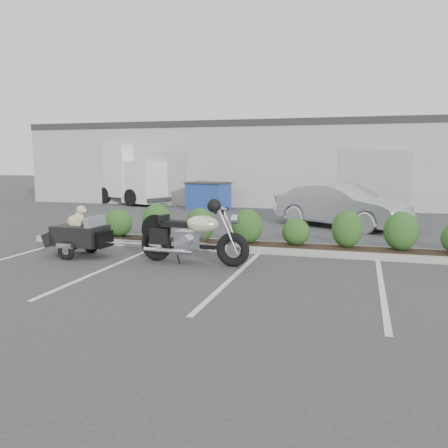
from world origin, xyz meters
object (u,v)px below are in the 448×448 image
(sedan, at_px, (341,205))
(delivery_truck, at_px, (123,175))
(dumpster, at_px, (208,195))
(pet_trailer, at_px, (80,234))
(motorcycle, at_px, (193,237))

(sedan, bearing_deg, delivery_truck, 89.66)
(sedan, relative_size, dumpster, 2.17)
(delivery_truck, bearing_deg, pet_trailer, -41.69)
(motorcycle, height_order, sedan, sedan)
(pet_trailer, bearing_deg, motorcycle, 2.93)
(sedan, xyz_separation_m, delivery_truck, (-11.21, 6.15, 0.66))
(motorcycle, xyz_separation_m, sedan, (2.81, 6.46, 0.15))
(motorcycle, relative_size, sedan, 0.57)
(dumpster, xyz_separation_m, delivery_truck, (-5.26, 1.92, 0.78))
(pet_trailer, xyz_separation_m, delivery_truck, (-5.61, 12.58, 0.89))
(pet_trailer, height_order, delivery_truck, delivery_truck)
(pet_trailer, xyz_separation_m, dumpster, (-0.35, 10.66, 0.10))
(pet_trailer, height_order, dumpster, dumpster)
(motorcycle, xyz_separation_m, dumpster, (-3.14, 10.69, 0.03))
(delivery_truck, bearing_deg, sedan, -4.46)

